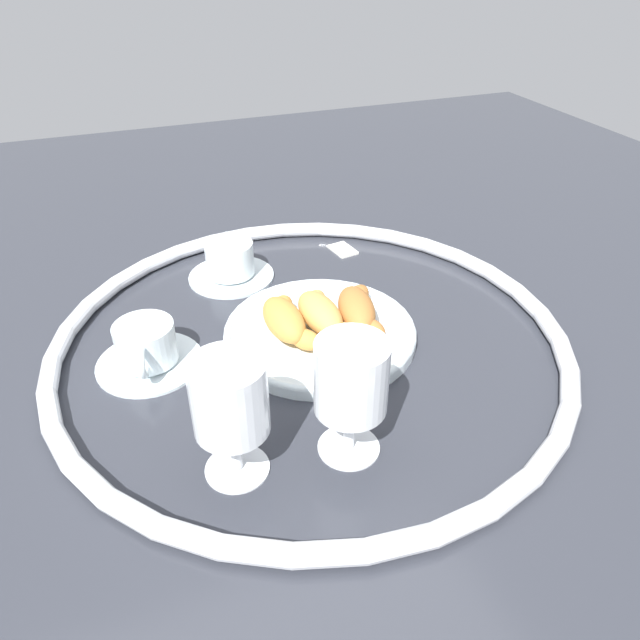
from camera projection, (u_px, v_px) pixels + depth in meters
ground_plane at (310, 344)px, 0.80m from camera, size 2.20×2.20×0.00m
table_chrome_rim at (310, 336)px, 0.80m from camera, size 0.69×0.69×0.02m
pastry_plate at (320, 332)px, 0.81m from camera, size 0.26×0.26×0.02m
croissant_large at (286, 320)px, 0.78m from camera, size 0.14×0.07×0.04m
croissant_small at (322, 314)px, 0.79m from camera, size 0.14×0.07×0.04m
croissant_extra at (357, 308)px, 0.81m from camera, size 0.13×0.08×0.04m
coffee_cup_near at (147, 349)px, 0.75m from camera, size 0.14×0.14×0.06m
coffee_cup_far at (230, 263)px, 0.94m from camera, size 0.14×0.14×0.06m
juice_glass_left at (230, 403)px, 0.57m from camera, size 0.08×0.08×0.14m
juice_glass_right at (351, 384)px, 0.59m from camera, size 0.08×0.08×0.14m
sugar_packet at (343, 249)px, 1.03m from camera, size 0.06×0.04×0.01m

